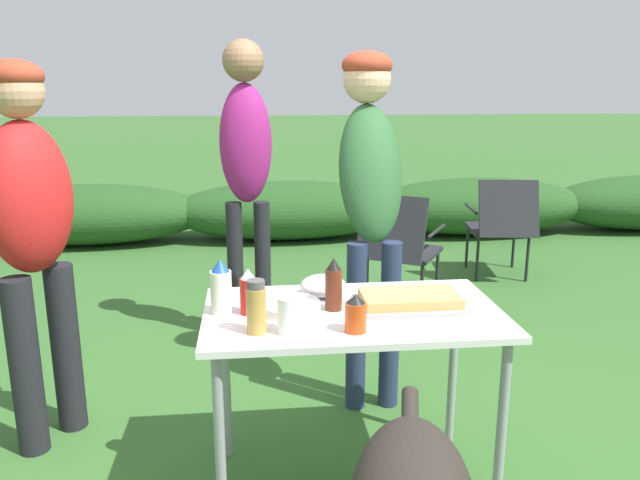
# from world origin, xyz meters

# --- Properties ---
(shrub_hedge) EXTENTS (14.40, 0.90, 0.59)m
(shrub_hedge) POSITION_xyz_m (0.00, 4.12, 0.30)
(shrub_hedge) COLOR #234C1E
(shrub_hedge) RESTS_ON ground
(folding_table) EXTENTS (1.10, 0.64, 0.74)m
(folding_table) POSITION_xyz_m (0.00, 0.00, 0.66)
(folding_table) COLOR silver
(folding_table) RESTS_ON ground
(food_tray) EXTENTS (0.41, 0.24, 0.06)m
(food_tray) POSITION_xyz_m (0.21, 0.01, 0.77)
(food_tray) COLOR #9E9EA3
(food_tray) RESTS_ON folding_table
(plate_stack) EXTENTS (0.23, 0.23, 0.04)m
(plate_stack) POSITION_xyz_m (-0.23, 0.02, 0.76)
(plate_stack) COLOR white
(plate_stack) RESTS_ON folding_table
(mixing_bowl) EXTENTS (0.18, 0.18, 0.08)m
(mixing_bowl) POSITION_xyz_m (-0.09, 0.18, 0.78)
(mixing_bowl) COLOR silver
(mixing_bowl) RESTS_ON folding_table
(paper_cup_stack) EXTENTS (0.08, 0.08, 0.13)m
(paper_cup_stack) POSITION_xyz_m (-0.25, -0.19, 0.80)
(paper_cup_stack) COLOR white
(paper_cup_stack) RESTS_ON folding_table
(bbq_sauce_bottle) EXTENTS (0.06, 0.06, 0.20)m
(bbq_sauce_bottle) POSITION_xyz_m (-0.07, 0.02, 0.83)
(bbq_sauce_bottle) COLOR #562314
(bbq_sauce_bottle) RESTS_ON folding_table
(ketchup_bottle) EXTENTS (0.06, 0.06, 0.17)m
(ketchup_bottle) POSITION_xyz_m (-0.38, 0.01, 0.82)
(ketchup_bottle) COLOR red
(ketchup_bottle) RESTS_ON folding_table
(hot_sauce_bottle) EXTENTS (0.07, 0.07, 0.13)m
(hot_sauce_bottle) POSITION_xyz_m (-0.02, -0.20, 0.80)
(hot_sauce_bottle) COLOR #CC4214
(hot_sauce_bottle) RESTS_ON folding_table
(mayo_bottle) EXTENTS (0.08, 0.08, 0.20)m
(mayo_bottle) POSITION_xyz_m (-0.48, 0.02, 0.84)
(mayo_bottle) COLOR silver
(mayo_bottle) RESTS_ON folding_table
(spice_jar) EXTENTS (0.07, 0.07, 0.19)m
(spice_jar) POSITION_xyz_m (-0.36, -0.18, 0.83)
(spice_jar) COLOR #B2893D
(spice_jar) RESTS_ON folding_table
(standing_person_in_navy_coat) EXTENTS (0.31, 0.48, 1.71)m
(standing_person_in_navy_coat) POSITION_xyz_m (0.20, 0.76, 1.12)
(standing_person_in_navy_coat) COLOR #232D4C
(standing_person_in_navy_coat) RESTS_ON ground
(standing_person_with_beanie) EXTENTS (0.31, 0.24, 1.80)m
(standing_person_with_beanie) POSITION_xyz_m (-0.39, 1.55, 1.13)
(standing_person_with_beanie) COLOR black
(standing_person_with_beanie) RESTS_ON ground
(standing_person_in_red_jacket) EXTENTS (0.45, 0.49, 1.65)m
(standing_person_in_red_jacket) POSITION_xyz_m (-1.28, 0.49, 1.01)
(standing_person_in_red_jacket) COLOR black
(standing_person_in_red_jacket) RESTS_ON ground
(camp_chair_green_behind_table) EXTENTS (0.70, 0.74, 0.83)m
(camp_chair_green_behind_table) POSITION_xyz_m (0.65, 1.98, 0.47)
(camp_chair_green_behind_table) COLOR #232328
(camp_chair_green_behind_table) RESTS_ON ground
(camp_chair_near_hedge) EXTENTS (0.54, 0.65, 0.83)m
(camp_chair_near_hedge) POSITION_xyz_m (1.64, 2.57, 0.47)
(camp_chair_near_hedge) COLOR #232328
(camp_chair_near_hedge) RESTS_ON ground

